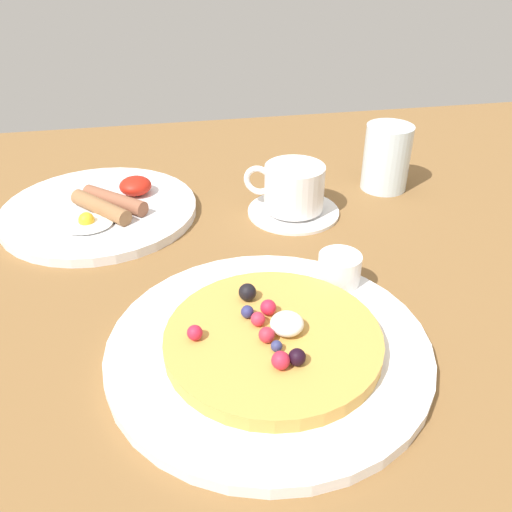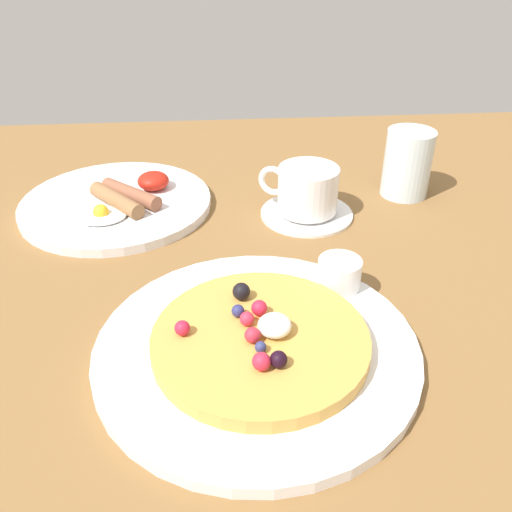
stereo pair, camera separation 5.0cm
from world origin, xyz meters
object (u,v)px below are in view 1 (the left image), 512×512
at_px(pancake_plate, 269,348).
at_px(breakfast_plate, 99,211).
at_px(coffee_cup, 293,186).
at_px(water_glass, 387,158).
at_px(coffee_saucer, 293,210).
at_px(syrup_ramekin, 341,271).

height_order(pancake_plate, breakfast_plate, same).
xyz_separation_m(breakfast_plate, coffee_cup, (0.25, -0.04, 0.03)).
bearing_deg(water_glass, coffee_saucer, -160.22).
bearing_deg(syrup_ramekin, coffee_saucer, 91.25).
xyz_separation_m(breakfast_plate, water_glass, (0.40, 0.01, 0.04)).
relative_size(coffee_saucer, coffee_cup, 1.19).
bearing_deg(breakfast_plate, coffee_saucer, -9.42).
xyz_separation_m(coffee_saucer, water_glass, (0.15, 0.05, 0.04)).
relative_size(pancake_plate, syrup_ramekin, 6.59).
xyz_separation_m(pancake_plate, water_glass, (0.24, 0.32, 0.04)).
distance_m(syrup_ramekin, coffee_cup, 0.19).
bearing_deg(syrup_ramekin, water_glass, 58.88).
relative_size(coffee_cup, water_glass, 1.10).
height_order(coffee_cup, water_glass, water_glass).
relative_size(pancake_plate, coffee_cup, 2.89).
bearing_deg(breakfast_plate, pancake_plate, -61.18).
distance_m(pancake_plate, water_glass, 0.40).
distance_m(breakfast_plate, coffee_saucer, 0.26).
bearing_deg(coffee_cup, coffee_saucer, -28.18).
height_order(breakfast_plate, coffee_saucer, breakfast_plate).
bearing_deg(coffee_cup, syrup_ramekin, -88.30).
relative_size(breakfast_plate, coffee_cup, 2.50).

